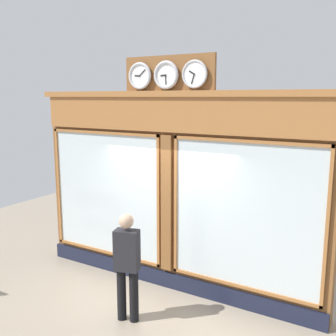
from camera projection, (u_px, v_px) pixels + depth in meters
shop_facade at (172, 190)px, 6.81m from camera, size 5.56×0.42×4.04m
pedestrian at (127, 263)px, 5.80m from camera, size 0.41×0.31×1.69m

